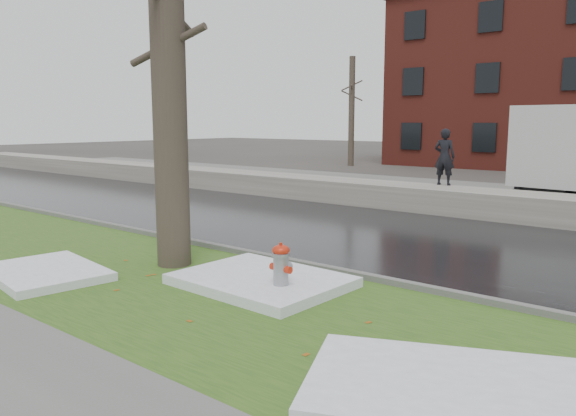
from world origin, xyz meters
The scene contains 14 objects.
ground centered at (0.00, 0.00, 0.00)m, with size 120.00×120.00×0.00m, color #47423D.
verge centered at (0.00, -1.25, 0.02)m, with size 60.00×4.50×0.04m, color #284E1A.
road centered at (0.00, 4.50, 0.01)m, with size 60.00×7.00×0.03m, color black.
parking_lot centered at (0.00, 13.00, 0.01)m, with size 60.00×9.00×0.03m, color slate.
curb centered at (0.00, 1.00, 0.07)m, with size 60.00×0.15×0.14m, color slate.
snowbank centered at (0.00, 8.70, 0.38)m, with size 60.00×1.60×0.75m, color #A09D92.
bg_tree_left centered at (-12.00, 22.00, 3.33)m, with size 1.40×1.62×6.50m.
bg_tree_center centered at (-6.00, 26.00, 3.33)m, with size 1.40×1.62×6.50m.
fire_hydrant centered at (1.28, -0.57, 0.48)m, with size 0.40×0.34×0.82m.
tree centered at (-1.45, -0.39, 3.91)m, with size 1.57×1.82×7.69m.
worker centered at (-0.47, 9.30, 1.61)m, with size 0.63×0.41×1.72m, color black.
snow_patch_near centered at (0.70, -0.37, 0.12)m, with size 2.60×2.00×0.16m, color white.
snow_patch_far centered at (-2.54, -2.32, 0.11)m, with size 2.20×1.60×0.14m, color white.
snow_patch_side centered at (4.67, -2.05, 0.13)m, with size 2.80×1.80×0.18m, color white.
Camera 1 is at (6.60, -6.95, 2.68)m, focal length 35.00 mm.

